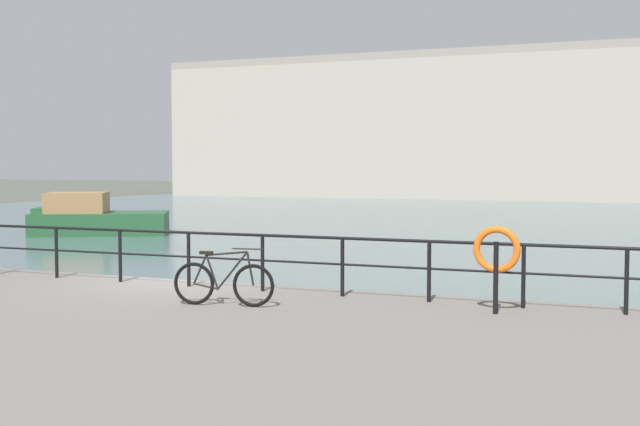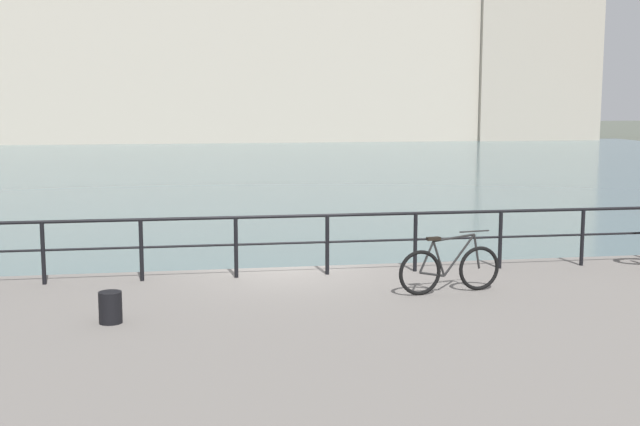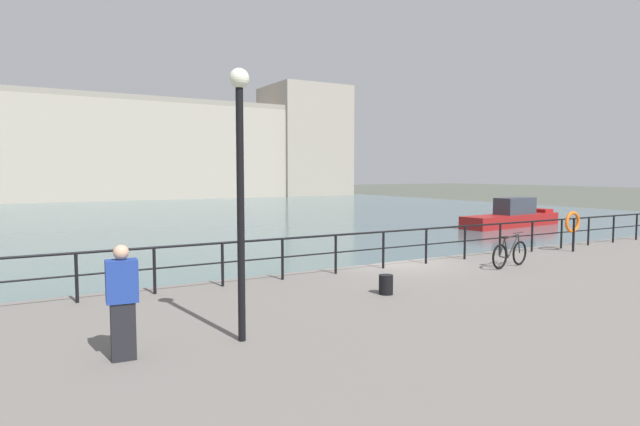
{
  "view_description": "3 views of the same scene",
  "coord_description": "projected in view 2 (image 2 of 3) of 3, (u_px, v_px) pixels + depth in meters",
  "views": [
    {
      "loc": [
        8.9,
        -14.42,
        3.22
      ],
      "look_at": [
        1.66,
        3.46,
        2.06
      ],
      "focal_mm": 45.86,
      "sensor_mm": 36.0,
      "label": 1
    },
    {
      "loc": [
        -1.84,
        -14.74,
        3.92
      ],
      "look_at": [
        0.95,
        2.08,
        1.54
      ],
      "focal_mm": 46.22,
      "sensor_mm": 36.0,
      "label": 2
    },
    {
      "loc": [
        -10.01,
        -12.74,
        3.56
      ],
      "look_at": [
        -0.13,
        4.34,
        2.06
      ],
      "focal_mm": 29.63,
      "sensor_mm": 36.0,
      "label": 3
    }
  ],
  "objects": [
    {
      "name": "ground_plane",
      "position": [
        288.0,
        311.0,
        15.24
      ],
      "size": [
        240.0,
        240.0,
        0.0
      ],
      "primitive_type": "plane",
      "color": "#4C5147"
    },
    {
      "name": "water_basin",
      "position": [
        218.0,
        171.0,
        44.75
      ],
      "size": [
        80.0,
        60.0,
        0.01
      ],
      "primitive_type": "cube",
      "color": "#476066",
      "rests_on": "ground_plane"
    },
    {
      "name": "harbor_building",
      "position": [
        265.0,
        67.0,
        76.64
      ],
      "size": [
        73.31,
        11.45,
        17.24
      ],
      "color": "#A89E8E",
      "rests_on": "ground_plane"
    },
    {
      "name": "quay_railing",
      "position": [
        372.0,
        232.0,
        14.52
      ],
      "size": [
        24.01,
        0.07,
        1.08
      ],
      "color": "black",
      "rests_on": "quay_promenade"
    },
    {
      "name": "parked_bicycle",
      "position": [
        450.0,
        269.0,
        13.07
      ],
      "size": [
        1.76,
        0.35,
        0.98
      ],
      "rotation": [
        0.0,
        0.0,
        0.16
      ],
      "color": "black",
      "rests_on": "quay_promenade"
    },
    {
      "name": "mooring_bollard",
      "position": [
        110.0,
        307.0,
        11.33
      ],
      "size": [
        0.32,
        0.32,
        0.44
      ],
      "primitive_type": "cylinder",
      "color": "black",
      "rests_on": "quay_promenade"
    }
  ]
}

